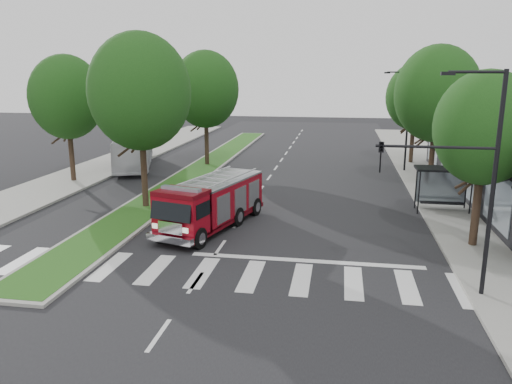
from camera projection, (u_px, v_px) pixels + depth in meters
ground at (220, 248)px, 23.02m from camera, size 140.00×140.00×0.00m
sidewalk_right at (457, 203)px, 30.56m from camera, size 5.00×80.00×0.15m
sidewalk_left at (53, 187)px, 34.95m from camera, size 5.00×80.00×0.15m
median at (201, 169)px, 41.23m from camera, size 3.00×50.00×0.15m
bus_shelter at (443, 177)px, 28.53m from camera, size 3.20×1.60×2.61m
tree_right_near at (485, 128)px, 21.78m from camera, size 4.40×4.40×8.05m
tree_right_mid at (437, 94)px, 33.05m from camera, size 5.60×5.60×9.72m
tree_right_far at (415, 97)px, 42.79m from camera, size 5.00×5.00×8.73m
tree_median_near at (140, 92)px, 28.16m from camera, size 5.80×5.80×10.16m
tree_median_far at (205, 89)px, 41.65m from camera, size 5.60×5.60×9.72m
tree_left_mid at (67, 97)px, 35.36m from camera, size 5.20×5.20×9.16m
streetlight_right_near at (468, 169)px, 17.01m from camera, size 4.08×0.22×8.00m
streetlight_right_far at (406, 116)px, 39.46m from camera, size 2.11×0.20×8.00m
fire_engine at (212, 203)px, 25.72m from camera, size 4.36×8.25×2.74m
city_bus at (134, 149)px, 42.39m from camera, size 6.03×11.30×3.08m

